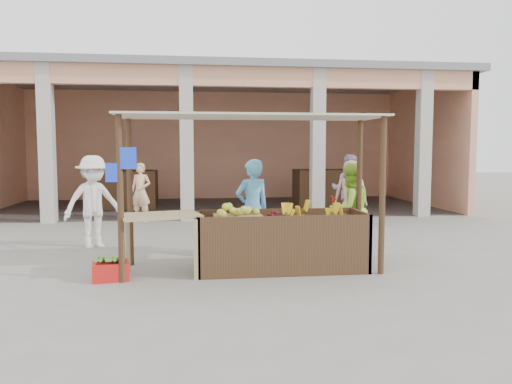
{
  "coord_description": "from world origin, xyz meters",
  "views": [
    {
      "loc": [
        -0.84,
        -7.54,
        1.87
      ],
      "look_at": [
        0.26,
        1.2,
        1.11
      ],
      "focal_mm": 35.0,
      "sensor_mm": 36.0,
      "label": 1
    }
  ],
  "objects": [
    {
      "name": "plantain_bundle",
      "position": [
        -2.03,
        -0.31,
        0.3
      ],
      "size": [
        0.4,
        0.28,
        0.08
      ],
      "primitive_type": null,
      "color": "#549436",
      "rests_on": "red_crate"
    },
    {
      "name": "berry_heap",
      "position": [
        0.4,
        -0.05,
        0.88
      ],
      "size": [
        0.49,
        0.4,
        0.16
      ],
      "primitive_type": "ellipsoid",
      "color": "maroon",
      "rests_on": "fruit_stall"
    },
    {
      "name": "motorcycle",
      "position": [
        1.49,
        2.22,
        0.48
      ],
      "size": [
        0.84,
        1.9,
        0.96
      ],
      "primitive_type": "imported",
      "rotation": [
        0.0,
        0.0,
        1.46
      ],
      "color": "#A61B0D",
      "rests_on": "ground"
    },
    {
      "name": "vendor_blue",
      "position": [
        0.17,
        0.95,
        0.91
      ],
      "size": [
        0.81,
        0.71,
        1.82
      ],
      "primitive_type": "imported",
      "rotation": [
        0.0,
        0.0,
        3.5
      ],
      "color": "#5BAFE5",
      "rests_on": "ground"
    },
    {
      "name": "melon_tray",
      "position": [
        -0.16,
        -0.01,
        0.89
      ],
      "size": [
        0.75,
        0.65,
        0.2
      ],
      "color": "#98774E",
      "rests_on": "fruit_stall"
    },
    {
      "name": "vendor_green",
      "position": [
        1.88,
        0.85,
        0.86
      ],
      "size": [
        0.94,
        0.73,
        1.72
      ],
      "primitive_type": "imported",
      "rotation": [
        0.0,
        0.0,
        3.48
      ],
      "color": "#A2DE38",
      "rests_on": "ground"
    },
    {
      "name": "red_crate",
      "position": [
        -2.03,
        -0.31,
        0.13
      ],
      "size": [
        0.56,
        0.44,
        0.26
      ],
      "primitive_type": "cube",
      "rotation": [
        0.0,
        0.0,
        0.17
      ],
      "color": "red",
      "rests_on": "ground"
    },
    {
      "name": "shopper_a",
      "position": [
        -2.72,
        2.18,
        0.95
      ],
      "size": [
        1.36,
        1.13,
        1.9
      ],
      "primitive_type": "imported",
      "rotation": [
        0.0,
        0.0,
        0.52
      ],
      "color": "white",
      "rests_on": "ground"
    },
    {
      "name": "ground",
      "position": [
        0.0,
        0.0,
        0.0
      ],
      "size": [
        60.0,
        60.0,
        0.0
      ],
      "primitive_type": "plane",
      "color": "gray",
      "rests_on": "ground"
    },
    {
      "name": "shopper_c",
      "position": [
        2.89,
        3.94,
        0.9
      ],
      "size": [
        0.98,
        0.78,
        1.79
      ],
      "primitive_type": "imported",
      "rotation": [
        0.0,
        0.0,
        2.86
      ],
      "color": "tan",
      "rests_on": "ground"
    },
    {
      "name": "fruit_stall",
      "position": [
        0.5,
        0.0,
        0.4
      ],
      "size": [
        2.6,
        0.95,
        0.8
      ],
      "primitive_type": "cube",
      "color": "#4B2E1E",
      "rests_on": "ground"
    },
    {
      "name": "produce_sacks",
      "position": [
        2.57,
        5.45,
        0.27
      ],
      "size": [
        0.7,
        0.66,
        0.53
      ],
      "color": "maroon",
      "rests_on": "ground"
    },
    {
      "name": "market_building",
      "position": [
        0.05,
        8.93,
        2.7
      ],
      "size": [
        14.4,
        6.4,
        4.2
      ],
      "color": "#F0A57D",
      "rests_on": "ground"
    },
    {
      "name": "papaya_pile",
      "position": [
        -1.33,
        -0.12,
        1.01
      ],
      "size": [
        0.67,
        0.38,
        0.19
      ],
      "primitive_type": null,
      "color": "#477E29",
      "rests_on": "side_table"
    },
    {
      "name": "side_table",
      "position": [
        -1.33,
        -0.12,
        0.77
      ],
      "size": [
        1.29,
        1.02,
        0.92
      ],
      "rotation": [
        0.0,
        0.0,
        0.26
      ],
      "color": "tan",
      "rests_on": "ground"
    },
    {
      "name": "shopper_e",
      "position": [
        -2.2,
        5.59,
        0.79
      ],
      "size": [
        0.71,
        0.63,
        1.59
      ],
      "primitive_type": "imported",
      "rotation": [
        0.0,
        0.0,
        -0.36
      ],
      "color": "#F6BE8E",
      "rests_on": "ground"
    },
    {
      "name": "shopper_f",
      "position": [
        2.99,
        4.45,
        0.95
      ],
      "size": [
        1.06,
        0.85,
        1.9
      ],
      "primitive_type": "imported",
      "rotation": [
        0.0,
        0.0,
        2.74
      ],
      "color": "#99799F",
      "rests_on": "ground"
    },
    {
      "name": "stall_awning",
      "position": [
        -0.01,
        0.06,
        1.98
      ],
      "size": [
        4.09,
        1.35,
        2.39
      ],
      "color": "#4B2E1E",
      "rests_on": "ground"
    },
    {
      "name": "banana_heap",
      "position": [
        1.02,
        -0.02,
        0.91
      ],
      "size": [
        1.2,
        0.66,
        0.22
      ],
      "primitive_type": null,
      "color": "gold",
      "rests_on": "fruit_stall"
    }
  ]
}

